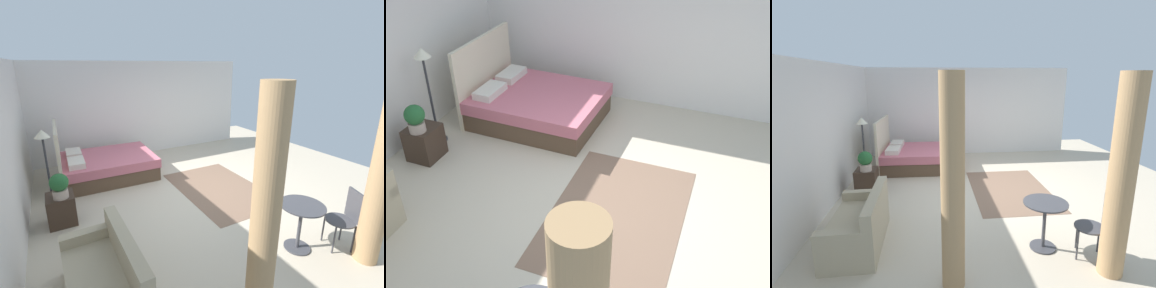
# 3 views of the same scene
# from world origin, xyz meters

# --- Properties ---
(ground_plane) EXTENTS (9.14, 9.18, 0.02)m
(ground_plane) POSITION_xyz_m (0.00, 0.00, -0.01)
(ground_plane) COLOR beige
(wall_right) EXTENTS (0.12, 6.18, 2.65)m
(wall_right) POSITION_xyz_m (3.07, 0.00, 1.32)
(wall_right) COLOR silver
(wall_right) RESTS_ON ground
(area_rug) EXTENTS (2.43, 1.61, 0.01)m
(area_rug) POSITION_xyz_m (-0.09, -0.50, 0.00)
(area_rug) COLOR #7F604C
(area_rug) RESTS_ON ground
(bed) EXTENTS (1.69, 2.10, 1.33)m
(bed) POSITION_xyz_m (1.72, 1.50, 0.30)
(bed) COLOR brown
(bed) RESTS_ON ground
(nightstand) EXTENTS (0.46, 0.42, 0.50)m
(nightstand) POSITION_xyz_m (0.12, 2.52, 0.25)
(nightstand) COLOR #38281E
(nightstand) RESTS_ON ground
(potted_plant) EXTENTS (0.29, 0.29, 0.41)m
(potted_plant) POSITION_xyz_m (0.02, 2.50, 0.72)
(potted_plant) COLOR tan
(potted_plant) RESTS_ON nightstand
(floor_lamp) EXTENTS (0.27, 0.27, 1.53)m
(floor_lamp) POSITION_xyz_m (0.57, 2.64, 1.16)
(floor_lamp) COLOR #2D2D33
(floor_lamp) RESTS_ON ground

